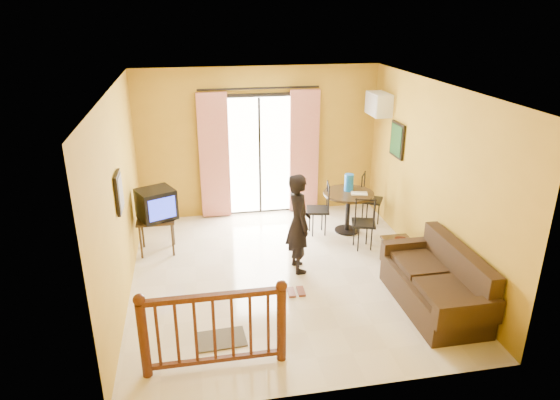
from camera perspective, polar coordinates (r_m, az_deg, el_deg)
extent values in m
plane|color=beige|center=(7.64, 0.48, -8.45)|extent=(5.00, 5.00, 0.00)
plane|color=white|center=(6.70, 0.55, 12.78)|extent=(5.00, 5.00, 0.00)
plane|color=#B78C23|center=(9.41, -2.42, 6.58)|extent=(4.50, 0.00, 4.50)
plane|color=#B78C23|center=(4.84, 6.22, -8.54)|extent=(4.50, 0.00, 4.50)
plane|color=#B78C23|center=(7.00, -17.87, 0.24)|extent=(0.00, 5.00, 5.00)
plane|color=#B78C23|center=(7.78, 17.02, 2.43)|extent=(0.00, 5.00, 5.00)
cube|color=black|center=(9.46, -2.38, 5.10)|extent=(1.34, 0.03, 2.34)
cube|color=white|center=(9.43, -2.35, 5.04)|extent=(1.20, 0.04, 2.20)
cube|color=black|center=(9.41, -2.33, 5.00)|extent=(0.04, 0.02, 2.20)
cube|color=beige|center=(9.29, -7.52, 4.94)|extent=(0.55, 0.08, 2.35)
cube|color=beige|center=(9.52, 2.78, 5.50)|extent=(0.55, 0.08, 2.35)
cylinder|color=black|center=(9.10, -2.42, 12.64)|extent=(2.20, 0.04, 0.04)
cube|color=black|center=(8.30, -14.02, -2.14)|extent=(0.60, 0.50, 0.04)
cylinder|color=black|center=(8.26, -15.62, -4.63)|extent=(0.04, 0.04, 0.58)
cylinder|color=black|center=(8.23, -12.17, -4.42)|extent=(0.04, 0.04, 0.58)
cylinder|color=black|center=(8.62, -15.44, -3.48)|extent=(0.04, 0.04, 0.58)
cylinder|color=black|center=(8.59, -12.13, -3.28)|extent=(0.04, 0.04, 0.58)
cube|color=black|center=(8.20, -13.97, -0.44)|extent=(0.70, 0.67, 0.49)
cube|color=#212ECB|center=(7.99, -13.30, -0.98)|extent=(0.40, 0.19, 0.35)
cube|color=black|center=(6.76, -17.94, 0.84)|extent=(0.04, 0.42, 0.52)
cube|color=#56504A|center=(6.76, -17.73, 0.85)|extent=(0.01, 0.34, 0.44)
cylinder|color=black|center=(8.82, 7.85, 0.73)|extent=(0.89, 0.89, 0.04)
cylinder|color=black|center=(8.95, 7.74, -1.42)|extent=(0.08, 0.08, 0.72)
cylinder|color=black|center=(9.09, 7.63, -3.43)|extent=(0.43, 0.43, 0.03)
cylinder|color=blue|center=(8.86, 7.89, 2.00)|extent=(0.16, 0.16, 0.30)
cube|color=beige|center=(8.77, 9.04, 0.75)|extent=(0.32, 0.25, 0.02)
cube|color=white|center=(9.25, 11.24, 10.71)|extent=(0.30, 0.60, 0.40)
cube|color=gray|center=(9.20, 10.35, 10.71)|extent=(0.02, 0.56, 0.36)
cube|color=black|center=(8.82, 13.25, 6.69)|extent=(0.04, 0.50, 0.60)
cube|color=black|center=(8.81, 13.10, 6.69)|extent=(0.01, 0.42, 0.52)
cube|color=black|center=(7.95, 13.86, -5.16)|extent=(0.44, 0.80, 0.04)
cube|color=black|center=(8.05, 13.72, -6.63)|extent=(0.40, 0.76, 0.03)
cube|color=black|center=(7.67, 13.59, -7.57)|extent=(0.05, 0.05, 0.34)
cube|color=black|center=(7.81, 15.98, -7.26)|extent=(0.05, 0.05, 0.34)
cube|color=black|center=(8.24, 11.65, -5.26)|extent=(0.05, 0.05, 0.34)
cube|color=black|center=(8.37, 13.91, -5.02)|extent=(0.05, 0.05, 0.34)
imported|color=brown|center=(7.99, 13.66, -4.57)|extent=(0.22, 0.22, 0.07)
cube|color=#312013|center=(7.10, 17.10, -10.11)|extent=(0.85, 1.68, 0.42)
cube|color=#312013|center=(7.06, 19.71, -7.18)|extent=(0.20, 1.68, 0.58)
cube|color=#312013|center=(6.39, 20.65, -11.97)|extent=(0.84, 0.17, 0.31)
cube|color=#312013|center=(7.62, 14.55, -5.55)|extent=(0.84, 0.17, 0.31)
cube|color=#312013|center=(6.68, 18.33, -9.97)|extent=(0.58, 0.68, 0.10)
cube|color=#312013|center=(7.24, 15.64, -7.08)|extent=(0.58, 0.68, 0.10)
imported|color=black|center=(7.45, 2.14, -2.66)|extent=(0.41, 0.59, 1.54)
cylinder|color=#471E0F|center=(5.73, -15.30, -15.24)|extent=(0.11, 0.11, 0.92)
cylinder|color=#471E0F|center=(5.76, 0.17, -14.12)|extent=(0.11, 0.11, 0.92)
sphere|color=#471E0F|center=(5.45, -15.83, -10.91)|extent=(0.13, 0.13, 0.13)
sphere|color=#471E0F|center=(5.48, 0.17, -9.78)|extent=(0.13, 0.13, 0.13)
cube|color=#471E0F|center=(5.44, -7.76, -10.89)|extent=(1.55, 0.08, 0.06)
cube|color=#471E0F|center=(5.91, -7.35, -17.62)|extent=(1.55, 0.06, 0.05)
cube|color=#4F4A3F|center=(6.35, -6.77, -15.52)|extent=(0.62, 0.43, 0.02)
cube|color=brown|center=(7.18, 1.29, -10.49)|extent=(0.11, 0.25, 0.03)
cube|color=brown|center=(7.20, 2.40, -10.38)|extent=(0.11, 0.25, 0.03)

